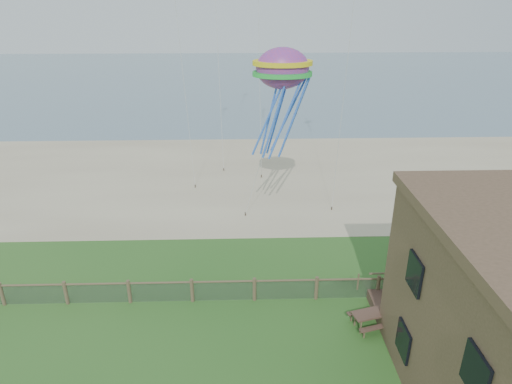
# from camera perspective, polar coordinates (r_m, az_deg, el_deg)

# --- Properties ---
(sand_beach) EXTENTS (72.00, 20.00, 0.02)m
(sand_beach) POSITION_cam_1_polar(r_m,az_deg,el_deg) (36.84, -0.88, 1.95)
(sand_beach) COLOR tan
(sand_beach) RESTS_ON ground
(ocean) EXTENTS (160.00, 68.00, 0.02)m
(ocean) POSITION_cam_1_polar(r_m,az_deg,el_deg) (79.36, -1.44, 13.97)
(ocean) COLOR slate
(ocean) RESTS_ON ground
(chainlink_fence) EXTENTS (36.20, 0.20, 1.25)m
(chainlink_fence) POSITION_cam_1_polar(r_m,az_deg,el_deg) (22.50, -0.19, -12.21)
(chainlink_fence) COLOR brown
(chainlink_fence) RESTS_ON ground
(picnic_table) EXTENTS (2.20, 1.87, 0.80)m
(picnic_table) POSITION_cam_1_polar(r_m,az_deg,el_deg) (21.74, 14.38, -15.09)
(picnic_table) COLOR brown
(picnic_table) RESTS_ON ground
(octopus_kite) EXTENTS (3.54, 2.82, 6.48)m
(octopus_kite) POSITION_cam_1_polar(r_m,az_deg,el_deg) (24.90, 3.24, 11.39)
(octopus_kite) COLOR #FC4127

